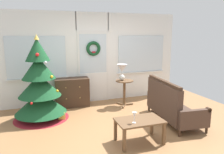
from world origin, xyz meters
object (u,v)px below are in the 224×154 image
(side_table, at_px, (124,88))
(wine_glass, at_px, (134,115))
(christmas_tree, at_px, (40,89))
(table_lamp, at_px, (122,70))
(gift_box, at_px, (61,116))
(coffee_table, at_px, (139,123))
(settee_sofa, at_px, (170,105))
(dresser_cabinet, at_px, (72,92))

(side_table, relative_size, wine_glass, 3.66)
(christmas_tree, distance_m, table_lamp, 2.17)
(wine_glass, distance_m, gift_box, 2.06)
(table_lamp, bearing_deg, coffee_table, -103.12)
(side_table, xyz_separation_m, table_lamp, (-0.06, 0.04, 0.49))
(table_lamp, bearing_deg, settee_sofa, -65.79)
(side_table, height_order, wine_glass, side_table)
(dresser_cabinet, relative_size, gift_box, 5.65)
(coffee_table, height_order, wine_glass, wine_glass)
(settee_sofa, bearing_deg, side_table, 112.71)
(table_lamp, bearing_deg, dresser_cabinet, 162.89)
(side_table, bearing_deg, gift_box, -166.50)
(dresser_cabinet, bearing_deg, wine_glass, -75.30)
(christmas_tree, distance_m, gift_box, 0.79)
(coffee_table, xyz_separation_m, wine_glass, (-0.15, -0.09, 0.21))
(coffee_table, distance_m, wine_glass, 0.27)
(dresser_cabinet, height_order, gift_box, dresser_cabinet)
(christmas_tree, height_order, wine_glass, christmas_tree)
(coffee_table, xyz_separation_m, gift_box, (-1.22, 1.60, -0.29))
(side_table, distance_m, coffee_table, 2.09)
(side_table, bearing_deg, settee_sofa, -67.29)
(settee_sofa, relative_size, coffee_table, 1.96)
(christmas_tree, distance_m, dresser_cabinet, 1.11)
(wine_glass, xyz_separation_m, gift_box, (-1.07, 1.69, -0.50))
(dresser_cabinet, relative_size, settee_sofa, 0.56)
(settee_sofa, xyz_separation_m, gift_box, (-2.32, 0.93, -0.30))
(christmas_tree, xyz_separation_m, table_lamp, (2.13, 0.26, 0.29))
(settee_sofa, xyz_separation_m, table_lamp, (-0.63, 1.39, 0.62))
(dresser_cabinet, bearing_deg, gift_box, -114.81)
(christmas_tree, relative_size, dresser_cabinet, 2.11)
(settee_sofa, bearing_deg, dresser_cabinet, 137.05)
(settee_sofa, distance_m, side_table, 1.47)
(coffee_table, distance_m, gift_box, 2.03)
(christmas_tree, distance_m, coffee_table, 2.47)
(christmas_tree, height_order, gift_box, christmas_tree)
(christmas_tree, relative_size, wine_glass, 9.99)
(dresser_cabinet, bearing_deg, side_table, -17.94)
(wine_glass, relative_size, gift_box, 1.19)
(christmas_tree, xyz_separation_m, side_table, (2.19, 0.22, -0.20))
(side_table, bearing_deg, christmas_tree, -174.29)
(christmas_tree, distance_m, side_table, 2.21)
(settee_sofa, bearing_deg, wine_glass, -148.78)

